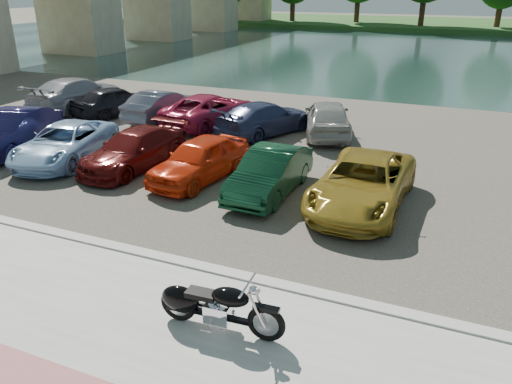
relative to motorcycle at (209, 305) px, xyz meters
The scene contains 19 objects.
ground 0.69m from the motorcycle, 135.87° to the right, with size 200.00×200.00×0.00m, color #595447.
promenade 1.41m from the motorcycle, 102.79° to the right, with size 60.00×6.00×0.10m, color #A9A69F.
kerb 1.81m from the motorcycle, 99.62° to the left, with size 60.00×0.30×0.14m, color #A9A69F.
parking_lot 10.74m from the motorcycle, 91.56° to the left, with size 60.00×18.00×0.04m, color #3C3731.
river 39.72m from the motorcycle, 90.42° to the left, with size 120.00×40.00×0.00m, color #1B312D.
far_bank 71.72m from the motorcycle, 90.23° to the left, with size 120.00×24.00×0.60m, color #214A1A.
motorcycle is the anchor object (origin of this frame).
car_1 12.94m from the motorcycle, 150.94° to the left, with size 1.55×4.43×1.46m, color #16133E.
car_2 10.77m from the motorcycle, 145.09° to the left, with size 2.08×4.52×1.26m, color #9FC3E7.
car_3 9.00m from the motorcycle, 133.85° to the left, with size 1.73×4.25×1.23m, color #500C0B.
car_4 7.38m from the motorcycle, 120.19° to the left, with size 1.56×3.87×1.32m, color red.
car_5 6.33m from the motorcycle, 101.94° to the left, with size 1.36×3.90×1.29m, color #0F3821.
car_6 6.48m from the motorcycle, 78.14° to the left, with size 2.26×4.90×1.36m, color #A38425.
car_7 18.43m from the motorcycle, 138.04° to the left, with size 2.14×5.26×1.53m, color #9B9AA2.
car_8 16.49m from the motorcycle, 133.07° to the left, with size 1.61×4.00×1.36m, color black.
car_9 14.98m from the motorcycle, 125.88° to the left, with size 1.42×4.06×1.34m, color slate.
car_10 13.89m from the motorcycle, 117.76° to the left, with size 2.21×4.79×1.33m, color #9E1A3C.
car_11 12.46m from the motorcycle, 107.59° to the left, with size 1.83×4.50×1.31m, color navy.
car_12 12.72m from the motorcycle, 96.34° to the left, with size 1.72×4.26×1.45m, color #A0A19D.
Camera 1 is at (3.85, -6.03, 5.72)m, focal length 35.00 mm.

